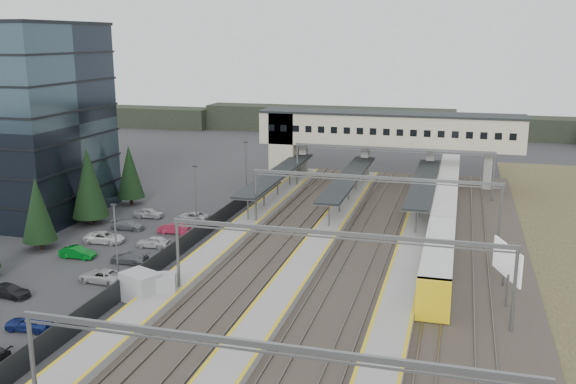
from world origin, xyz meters
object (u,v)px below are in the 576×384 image
(footbridge, at_px, (370,133))
(train, at_px, (445,210))
(relay_cabin_far, at_px, (162,287))
(billboard, at_px, (507,263))
(relay_cabin_near, at_px, (141,287))

(footbridge, height_order, train, footbridge)
(relay_cabin_far, relative_size, train, 0.05)
(relay_cabin_far, distance_m, billboard, 30.29)
(train, bearing_deg, relay_cabin_near, -129.21)
(relay_cabin_far, relative_size, billboard, 0.55)
(train, relative_size, billboard, 10.53)
(relay_cabin_near, height_order, relay_cabin_far, relay_cabin_near)
(relay_cabin_near, xyz_separation_m, relay_cabin_far, (1.59, 0.82, -0.18))
(billboard, bearing_deg, footbridge, 113.02)
(footbridge, bearing_deg, train, -60.22)
(relay_cabin_near, xyz_separation_m, billboard, (30.66, 9.04, 1.96))
(relay_cabin_far, bearing_deg, billboard, 15.80)
(footbridge, xyz_separation_m, train, (12.30, -21.49, -5.94))
(footbridge, bearing_deg, billboard, -66.98)
(relay_cabin_far, distance_m, train, 37.56)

